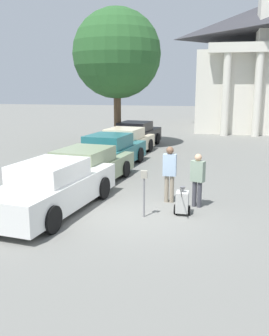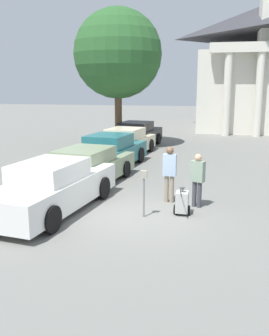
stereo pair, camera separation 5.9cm
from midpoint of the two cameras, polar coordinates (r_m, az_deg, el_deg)
ground_plane at (r=10.99m, az=0.78°, el=-7.27°), size 120.00×120.00×0.00m
parked_car_white at (r=11.46m, az=-12.13°, el=-2.93°), size 2.51×5.34×1.54m
parked_car_sage at (r=14.20m, az=-7.18°, el=0.00°), size 2.59×5.49×1.44m
parked_car_teal at (r=17.26m, az=-3.62°, el=2.44°), size 2.56×5.10×1.54m
parked_car_cream at (r=20.30m, az=-1.20°, el=3.89°), size 2.52×4.85×1.47m
parked_car_black at (r=23.01m, az=0.41°, el=5.01°), size 2.54×4.94×1.55m
parking_meter at (r=10.61m, az=1.59°, el=-2.60°), size 0.18×0.09×1.37m
person_worker at (r=12.00m, az=5.51°, el=-0.40°), size 0.43×0.24×1.83m
person_supervisor at (r=11.66m, az=9.72°, el=-1.38°), size 0.47×0.36×1.68m
equipment_cart at (r=11.06m, az=7.40°, el=-5.12°), size 0.47×0.99×1.00m
church at (r=35.64m, az=19.58°, el=15.45°), size 11.49×13.48×25.60m
shade_tree at (r=23.15m, az=-2.48°, el=16.97°), size 5.25×5.25×8.17m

